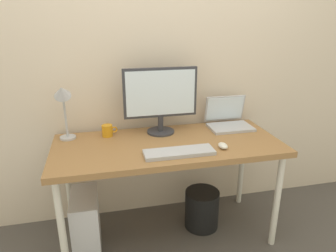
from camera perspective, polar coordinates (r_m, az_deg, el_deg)
The scene contains 11 objects.
ground_plane at distance 2.48m, azimuth -0.00°, elevation -19.21°, with size 6.00×6.00×0.00m, color #4C4742.
back_wall at distance 2.32m, azimuth -2.25°, elevation 13.39°, with size 4.40×0.04×2.60m, color beige.
desk at distance 2.11m, azimuth -0.00°, elevation -4.70°, with size 1.53×0.67×0.75m.
monitor at distance 2.19m, azimuth -1.40°, elevation 5.43°, with size 0.53×0.20×0.48m.
laptop at distance 2.42m, azimuth 11.03°, elevation 1.25°, with size 0.32×0.26×0.23m.
desk_lamp at distance 2.15m, azimuth -18.86°, elevation 4.57°, with size 0.11×0.16×0.41m.
keyboard at distance 1.92m, azimuth 2.07°, elevation -4.88°, with size 0.44×0.14×0.02m, color #B2B2B7.
mouse at distance 2.03m, azimuth 10.13°, elevation -3.61°, with size 0.06×0.09×0.03m, color silver.
coffee_mug at distance 2.23m, azimuth -11.13°, elevation -0.84°, with size 0.11×0.08×0.08m.
computer_tower at distance 2.30m, azimuth -14.93°, elevation -16.86°, with size 0.18×0.36×0.42m, color silver.
wastebasket at distance 2.48m, azimuth 6.27°, elevation -15.00°, with size 0.26×0.26×0.30m, color black.
Camera 1 is at (-0.43, -1.88, 1.56)m, focal length 32.94 mm.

